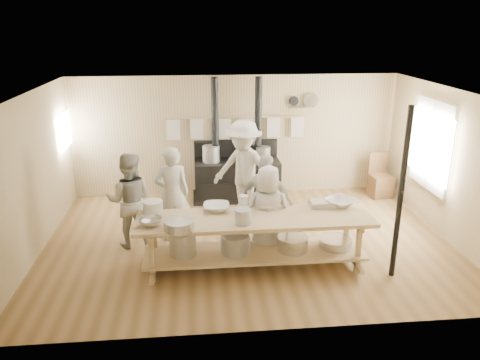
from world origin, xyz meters
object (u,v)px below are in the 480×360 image
at_px(cook_center, 268,212).
at_px(chair, 380,184).
at_px(cook_right, 266,202).
at_px(prep_table, 254,237).
at_px(cook_by_window, 244,170).
at_px(stove, 237,175).
at_px(cook_left, 130,200).
at_px(roasting_pan, 323,204).
at_px(cook_far_left, 172,194).

bearing_deg(cook_center, chair, -131.48).
bearing_deg(cook_right, prep_table, 95.92).
xyz_separation_m(prep_table, cook_right, (0.28, 0.66, 0.30)).
xyz_separation_m(cook_right, cook_by_window, (-0.23, 1.32, 0.15)).
bearing_deg(cook_center, stove, -76.62).
height_order(prep_table, cook_left, cook_left).
bearing_deg(stove, roasting_pan, -66.88).
bearing_deg(roasting_pan, cook_far_left, 161.48).
bearing_deg(cook_left, cook_far_left, -163.54).
distance_m(stove, chair, 3.17).
height_order(prep_table, chair, chair).
distance_m(cook_by_window, roasting_pan, 1.99).
bearing_deg(prep_table, stove, 89.96).
distance_m(cook_center, cook_by_window, 1.64).
bearing_deg(prep_table, cook_far_left, 138.32).
height_order(cook_right, cook_by_window, cook_by_window).
bearing_deg(cook_center, roasting_pan, -174.95).
relative_size(cook_left, roasting_pan, 4.03).
relative_size(cook_left, chair, 1.73).
relative_size(prep_table, chair, 3.79).
xyz_separation_m(stove, cook_by_window, (0.04, -1.04, 0.45)).
distance_m(prep_table, cook_by_window, 2.03).
distance_m(cook_far_left, roasting_pan, 2.57).
distance_m(cook_right, chair, 3.67).
bearing_deg(roasting_pan, cook_right, 159.27).
height_order(cook_center, chair, cook_center).
xyz_separation_m(stove, cook_left, (-1.98, -2.04, 0.30)).
bearing_deg(prep_table, cook_left, 153.80).
height_order(cook_left, cook_center, cook_left).
relative_size(cook_by_window, chair, 2.03).
bearing_deg(cook_center, cook_left, -7.35).
bearing_deg(cook_left, chair, -157.22).
bearing_deg(stove, prep_table, -90.04).
relative_size(cook_right, chair, 1.72).
height_order(cook_far_left, roasting_pan, cook_far_left).
bearing_deg(cook_by_window, cook_center, -47.92).
height_order(cook_far_left, cook_center, cook_far_left).
bearing_deg(chair, cook_center, -144.10).
bearing_deg(chair, cook_right, -147.45).
bearing_deg(cook_right, cook_center, 116.53).
xyz_separation_m(cook_far_left, cook_center, (1.55, -0.78, -0.08)).
bearing_deg(cook_by_window, cook_left, -119.41).
relative_size(stove, cook_left, 1.59).
relative_size(cook_left, cook_by_window, 0.85).
bearing_deg(cook_far_left, roasting_pan, 151.43).
distance_m(stove, cook_right, 2.39).
bearing_deg(chair, cook_far_left, -163.74).
relative_size(prep_table, cook_center, 2.35).
relative_size(cook_center, cook_right, 0.94).
bearing_deg(chair, prep_table, -142.66).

